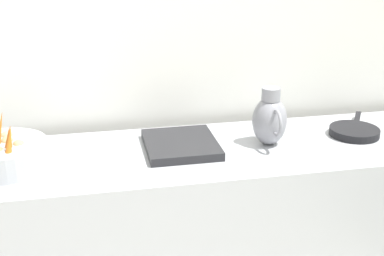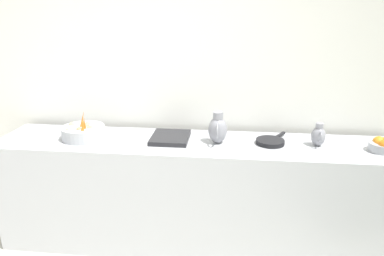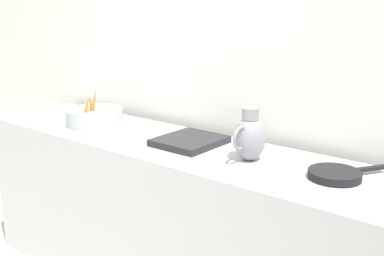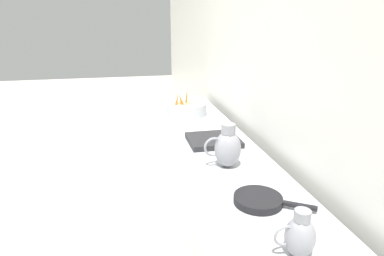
% 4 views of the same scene
% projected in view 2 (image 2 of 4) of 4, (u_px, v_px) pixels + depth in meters
% --- Properties ---
extents(tile_wall_left, '(0.10, 9.52, 3.00)m').
position_uv_depth(tile_wall_left, '(260.00, 64.00, 2.95)').
color(tile_wall_left, white).
rests_on(tile_wall_left, ground_plane).
extents(prep_counter, '(0.61, 3.23, 0.93)m').
position_uv_depth(prep_counter, '(196.00, 194.00, 2.94)').
color(prep_counter, '#ADAFB5').
rests_on(prep_counter, ground_plane).
extents(vegetable_colander, '(0.35, 0.35, 0.23)m').
position_uv_depth(vegetable_colander, '(83.00, 132.00, 2.86)').
color(vegetable_colander, '#ADAFB5').
rests_on(vegetable_colander, prep_counter).
extents(orange_bowl, '(0.18, 0.18, 0.11)m').
position_uv_depth(orange_bowl, '(382.00, 145.00, 2.60)').
color(orange_bowl, '#9EA0A5').
rests_on(orange_bowl, prep_counter).
extents(metal_pitcher_tall, '(0.21, 0.15, 0.25)m').
position_uv_depth(metal_pitcher_tall, '(218.00, 129.00, 2.75)').
color(metal_pitcher_tall, gray).
rests_on(metal_pitcher_tall, prep_counter).
extents(metal_pitcher_short, '(0.16, 0.11, 0.18)m').
position_uv_depth(metal_pitcher_short, '(318.00, 136.00, 2.69)').
color(metal_pitcher_short, gray).
rests_on(metal_pitcher_short, prep_counter).
extents(counter_sink_basin, '(0.34, 0.30, 0.04)m').
position_uv_depth(counter_sink_basin, '(170.00, 138.00, 2.84)').
color(counter_sink_basin, '#232326').
rests_on(counter_sink_basin, prep_counter).
extents(skillet_on_counter, '(0.34, 0.26, 0.03)m').
position_uv_depth(skillet_on_counter, '(270.00, 142.00, 2.76)').
color(skillet_on_counter, black).
rests_on(skillet_on_counter, prep_counter).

